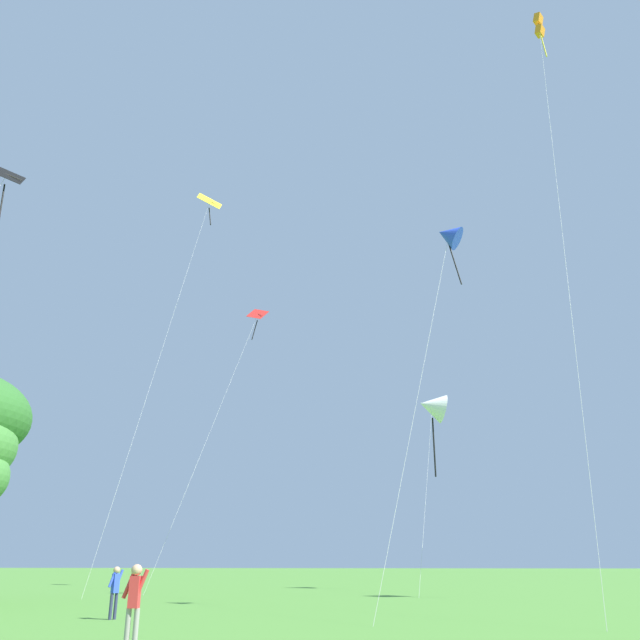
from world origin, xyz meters
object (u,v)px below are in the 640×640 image
object	(u,v)px
kite_orange_box	(540,30)
person_foreground_watcher	(134,599)
person_near_tree	(115,587)
kite_red_high	(254,326)
kite_black_large	(0,190)
kite_blue_delta	(448,236)
kite_white_distant	(432,407)
kite_yellow_diamond	(207,213)

from	to	relation	value
kite_orange_box	person_foreground_watcher	xyz separation A→B (m)	(-13.73, -15.51, -27.55)
person_near_tree	kite_red_high	bearing A→B (deg)	93.69
kite_black_large	person_foreground_watcher	distance (m)	23.96
kite_blue_delta	kite_orange_box	size ratio (longest dim) A/B	0.51
kite_blue_delta	person_foreground_watcher	size ratio (longest dim) A/B	9.41
kite_white_distant	kite_orange_box	size ratio (longest dim) A/B	0.43
kite_blue_delta	kite_red_high	xyz separation A→B (m)	(-12.85, 20.68, 3.92)
kite_blue_delta	kite_red_high	world-z (taller)	kite_red_high
kite_blue_delta	kite_yellow_diamond	world-z (taller)	kite_yellow_diamond
kite_orange_box	person_foreground_watcher	world-z (taller)	kite_orange_box
kite_yellow_diamond	kite_orange_box	size ratio (longest dim) A/B	0.98
kite_black_large	person_near_tree	distance (m)	19.66
kite_white_distant	person_foreground_watcher	size ratio (longest dim) A/B	7.87
kite_orange_box	person_foreground_watcher	bearing A→B (deg)	-131.51
kite_yellow_diamond	kite_red_high	bearing A→B (deg)	31.94
kite_yellow_diamond	kite_orange_box	xyz separation A→B (m)	(22.39, -14.40, 1.63)
kite_yellow_diamond	person_near_tree	world-z (taller)	kite_yellow_diamond
kite_white_distant	person_near_tree	bearing A→B (deg)	-115.75
kite_yellow_diamond	kite_blue_delta	bearing A→B (deg)	-48.49
kite_blue_delta	person_near_tree	world-z (taller)	kite_blue_delta
person_foreground_watcher	kite_orange_box	bearing A→B (deg)	48.49
kite_blue_delta	kite_white_distant	bearing A→B (deg)	90.27
kite_blue_delta	kite_white_distant	size ratio (longest dim) A/B	1.19
kite_black_large	kite_red_high	size ratio (longest dim) A/B	0.98
kite_black_large	kite_blue_delta	bearing A→B (deg)	0.50
kite_black_large	person_foreground_watcher	world-z (taller)	kite_black_large
kite_white_distant	person_near_tree	xyz separation A→B (m)	(-11.17, -23.16, -10.55)
kite_orange_box	kite_yellow_diamond	bearing A→B (deg)	147.25
kite_black_large	kite_orange_box	world-z (taller)	kite_orange_box
kite_yellow_diamond	person_near_tree	distance (m)	34.72
person_near_tree	kite_yellow_diamond	bearing A→B (deg)	102.79
kite_red_high	person_near_tree	size ratio (longest dim) A/B	13.24
person_near_tree	kite_orange_box	bearing A→B (deg)	25.00
kite_blue_delta	kite_red_high	distance (m)	24.66
kite_black_large	kite_red_high	distance (m)	22.18
kite_blue_delta	person_foreground_watcher	bearing A→B (deg)	-123.99
kite_black_large	kite_orange_box	xyz separation A→B (m)	(26.41, 4.27, 10.61)
kite_blue_delta	kite_black_large	size ratio (longest dim) A/B	0.77
person_near_tree	kite_white_distant	bearing A→B (deg)	64.25
kite_white_distant	kite_orange_box	world-z (taller)	kite_orange_box
kite_orange_box	kite_black_large	bearing A→B (deg)	-170.82
kite_black_large	kite_white_distant	bearing A→B (deg)	43.67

